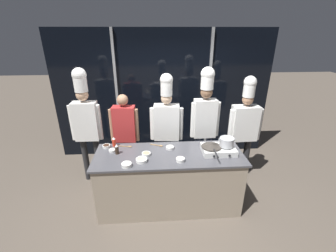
% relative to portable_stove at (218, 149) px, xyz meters
% --- Properties ---
extents(ground_plane, '(24.00, 24.00, 0.00)m').
position_rel_portable_stove_xyz_m(ground_plane, '(-0.75, -0.01, -0.98)').
color(ground_plane, brown).
extents(window_wall_back, '(4.56, 0.09, 2.70)m').
position_rel_portable_stove_xyz_m(window_wall_back, '(-0.75, 1.73, 0.37)').
color(window_wall_back, black).
rests_on(window_wall_back, ground_plane).
extents(demo_counter, '(2.22, 0.79, 0.94)m').
position_rel_portable_stove_xyz_m(demo_counter, '(-0.75, -0.01, -0.51)').
color(demo_counter, gray).
rests_on(demo_counter, ground_plane).
extents(portable_stove, '(0.49, 0.37, 0.10)m').
position_rel_portable_stove_xyz_m(portable_stove, '(0.00, 0.00, 0.00)').
color(portable_stove, silver).
rests_on(portable_stove, demo_counter).
extents(frying_pan, '(0.30, 0.52, 0.05)m').
position_rel_portable_stove_xyz_m(frying_pan, '(-0.11, -0.00, 0.08)').
color(frying_pan, '#38332D').
rests_on(frying_pan, portable_stove).
extents(stock_pot, '(0.24, 0.21, 0.14)m').
position_rel_portable_stove_xyz_m(stock_pot, '(0.11, 0.00, 0.12)').
color(stock_pot, '#B7BABF').
rests_on(stock_pot, portable_stove).
extents(squeeze_bottle_chili, '(0.06, 0.06, 0.16)m').
position_rel_portable_stove_xyz_m(squeeze_bottle_chili, '(-1.60, 0.30, 0.03)').
color(squeeze_bottle_chili, red).
rests_on(squeeze_bottle_chili, demo_counter).
extents(squeeze_bottle_soy, '(0.06, 0.06, 0.16)m').
position_rel_portable_stove_xyz_m(squeeze_bottle_soy, '(-1.52, 0.06, 0.03)').
color(squeeze_bottle_soy, '#332319').
rests_on(squeeze_bottle_soy, demo_counter).
extents(prep_bowl_shrimp, '(0.12, 0.12, 0.05)m').
position_rel_portable_stove_xyz_m(prep_bowl_shrimp, '(-0.60, -0.22, -0.02)').
color(prep_bowl_shrimp, white).
rests_on(prep_bowl_shrimp, demo_counter).
extents(prep_bowl_bean_sprouts, '(0.10, 0.10, 0.04)m').
position_rel_portable_stove_xyz_m(prep_bowl_bean_sprouts, '(-1.61, 0.12, -0.03)').
color(prep_bowl_bean_sprouts, white).
rests_on(prep_bowl_bean_sprouts, demo_counter).
extents(prep_bowl_soy_glaze, '(0.12, 0.12, 0.04)m').
position_rel_portable_stove_xyz_m(prep_bowl_soy_glaze, '(-1.72, 0.27, -0.02)').
color(prep_bowl_soy_glaze, white).
rests_on(prep_bowl_soy_glaze, demo_counter).
extents(prep_bowl_onion, '(0.12, 0.12, 0.04)m').
position_rel_portable_stove_xyz_m(prep_bowl_onion, '(-0.72, 0.15, -0.02)').
color(prep_bowl_onion, white).
rests_on(prep_bowl_onion, demo_counter).
extents(prep_bowl_rice, '(0.14, 0.14, 0.05)m').
position_rel_portable_stove_xyz_m(prep_bowl_rice, '(-1.35, -0.30, -0.02)').
color(prep_bowl_rice, white).
rests_on(prep_bowl_rice, demo_counter).
extents(prep_bowl_mushrooms, '(0.13, 0.13, 0.04)m').
position_rel_portable_stove_xyz_m(prep_bowl_mushrooms, '(-1.09, -0.02, -0.02)').
color(prep_bowl_mushrooms, white).
rests_on(prep_bowl_mushrooms, demo_counter).
extents(prep_bowl_ginger, '(0.16, 0.16, 0.05)m').
position_rel_portable_stove_xyz_m(prep_bowl_ginger, '(-1.15, -0.19, -0.02)').
color(prep_bowl_ginger, white).
rests_on(prep_bowl_ginger, demo_counter).
extents(serving_spoon_slotted, '(0.22, 0.07, 0.02)m').
position_rel_portable_stove_xyz_m(serving_spoon_slotted, '(-1.39, 0.26, -0.04)').
color(serving_spoon_slotted, olive).
rests_on(serving_spoon_slotted, demo_counter).
extents(serving_spoon_solid, '(0.21, 0.11, 0.02)m').
position_rel_portable_stove_xyz_m(serving_spoon_solid, '(-0.89, 0.26, -0.04)').
color(serving_spoon_solid, olive).
rests_on(serving_spoon_solid, demo_counter).
extents(chef_head, '(0.54, 0.23, 2.10)m').
position_rel_portable_stove_xyz_m(chef_head, '(-2.13, 0.77, 0.26)').
color(chef_head, '#232326').
rests_on(chef_head, ground_plane).
extents(person_guest, '(0.51, 0.23, 1.65)m').
position_rel_portable_stove_xyz_m(person_guest, '(-1.48, 0.78, 0.02)').
color(person_guest, '#232326').
rests_on(person_guest, ground_plane).
extents(chef_sous, '(0.59, 0.27, 1.99)m').
position_rel_portable_stove_xyz_m(chef_sous, '(-0.74, 0.80, 0.15)').
color(chef_sous, '#2D3856').
rests_on(chef_sous, ground_plane).
extents(chef_line, '(0.52, 0.23, 2.10)m').
position_rel_portable_stove_xyz_m(chef_line, '(-0.06, 0.74, 0.28)').
color(chef_line, '#2D3856').
rests_on(chef_line, ground_plane).
extents(chef_pastry, '(0.60, 0.25, 1.95)m').
position_rel_portable_stove_xyz_m(chef_pastry, '(0.66, 0.70, 0.12)').
color(chef_pastry, '#232326').
rests_on(chef_pastry, ground_plane).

